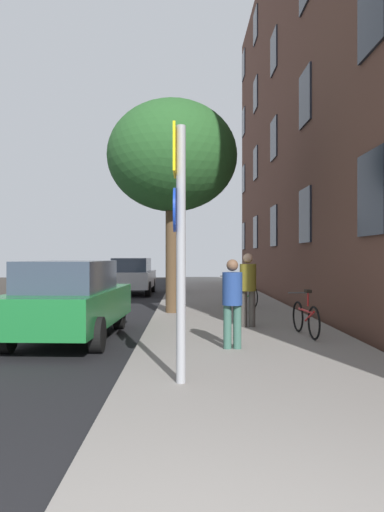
{
  "coord_description": "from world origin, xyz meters",
  "views": [
    {
      "loc": [
        -0.11,
        -1.96,
        1.73
      ],
      "look_at": [
        0.07,
        12.58,
        1.73
      ],
      "focal_mm": 33.16,
      "sensor_mm": 36.0,
      "label": 1
    }
  ],
  "objects_px": {
    "pedestrian_1": "(248,285)",
    "pedestrian_0": "(232,298)",
    "bicycle_0": "(306,318)",
    "car_0": "(70,299)",
    "bicycle_1": "(248,294)",
    "car_1": "(132,276)",
    "bicycle_2": "(229,289)",
    "tree_near": "(172,157)",
    "traffic_light": "(181,242)",
    "sign_post": "(179,231)"
  },
  "relations": [
    {
      "from": "pedestrian_1",
      "to": "pedestrian_0",
      "type": "bearing_deg",
      "value": -103.45
    },
    {
      "from": "bicycle_0",
      "to": "pedestrian_0",
      "type": "distance_m",
      "value": 2.13
    },
    {
      "from": "pedestrian_0",
      "to": "car_0",
      "type": "height_order",
      "value": "pedestrian_0"
    },
    {
      "from": "bicycle_1",
      "to": "car_1",
      "type": "xyz_separation_m",
      "value": [
        -4.41,
        6.01,
        0.36
      ]
    },
    {
      "from": "car_1",
      "to": "bicycle_2",
      "type": "bearing_deg",
      "value": -43.1
    },
    {
      "from": "bicycle_0",
      "to": "bicycle_1",
      "type": "distance_m",
      "value": 5.73
    },
    {
      "from": "tree_near",
      "to": "car_1",
      "type": "height_order",
      "value": "tree_near"
    },
    {
      "from": "bicycle_0",
      "to": "bicycle_2",
      "type": "distance_m",
      "value": 8.0
    },
    {
      "from": "tree_near",
      "to": "bicycle_0",
      "type": "xyz_separation_m",
      "value": [
        2.81,
        -3.97,
        -4.05
      ]
    },
    {
      "from": "bicycle_1",
      "to": "car_1",
      "type": "height_order",
      "value": "car_1"
    },
    {
      "from": "car_0",
      "to": "car_1",
      "type": "xyz_separation_m",
      "value": [
        -0.04,
        11.49,
        -0.0
      ]
    },
    {
      "from": "pedestrian_0",
      "to": "pedestrian_1",
      "type": "height_order",
      "value": "pedestrian_1"
    },
    {
      "from": "traffic_light",
      "to": "tree_near",
      "type": "xyz_separation_m",
      "value": [
        -0.16,
        -7.34,
        2.18
      ]
    },
    {
      "from": "sign_post",
      "to": "traffic_light",
      "type": "height_order",
      "value": "sign_post"
    },
    {
      "from": "pedestrian_0",
      "to": "tree_near",
      "type": "bearing_deg",
      "value": 102.8
    },
    {
      "from": "pedestrian_1",
      "to": "car_0",
      "type": "distance_m",
      "value": 3.92
    },
    {
      "from": "traffic_light",
      "to": "car_1",
      "type": "xyz_separation_m",
      "value": [
        -2.18,
        0.42,
        -1.52
      ]
    },
    {
      "from": "sign_post",
      "to": "bicycle_1",
      "type": "relative_size",
      "value": 2.02
    },
    {
      "from": "tree_near",
      "to": "sign_post",
      "type": "bearing_deg",
      "value": -87.66
    },
    {
      "from": "sign_post",
      "to": "pedestrian_1",
      "type": "xyz_separation_m",
      "value": [
        1.5,
        4.71,
        -0.97
      ]
    },
    {
      "from": "tree_near",
      "to": "pedestrian_0",
      "type": "distance_m",
      "value": 6.46
    },
    {
      "from": "tree_near",
      "to": "car_1",
      "type": "distance_m",
      "value": 8.83
    },
    {
      "from": "tree_near",
      "to": "bicycle_2",
      "type": "xyz_separation_m",
      "value": [
        1.99,
        4.0,
        -4.05
      ]
    },
    {
      "from": "tree_near",
      "to": "bicycle_0",
      "type": "relative_size",
      "value": 3.72
    },
    {
      "from": "traffic_light",
      "to": "bicycle_1",
      "type": "distance_m",
      "value": 6.3
    },
    {
      "from": "tree_near",
      "to": "car_1",
      "type": "xyz_separation_m",
      "value": [
        -2.02,
        7.76,
        -3.7
      ]
    },
    {
      "from": "bicycle_0",
      "to": "pedestrian_1",
      "type": "distance_m",
      "value": 1.69
    },
    {
      "from": "bicycle_0",
      "to": "car_1",
      "type": "bearing_deg",
      "value": 112.39
    },
    {
      "from": "bicycle_1",
      "to": "car_1",
      "type": "distance_m",
      "value": 7.46
    },
    {
      "from": "sign_post",
      "to": "pedestrian_1",
      "type": "height_order",
      "value": "sign_post"
    },
    {
      "from": "sign_post",
      "to": "pedestrian_0",
      "type": "bearing_deg",
      "value": 67.84
    },
    {
      "from": "bicycle_0",
      "to": "pedestrian_0",
      "type": "xyz_separation_m",
      "value": [
        -1.61,
        -1.3,
        0.52
      ]
    },
    {
      "from": "pedestrian_0",
      "to": "traffic_light",
      "type": "bearing_deg",
      "value": 94.71
    },
    {
      "from": "pedestrian_0",
      "to": "pedestrian_1",
      "type": "xyz_separation_m",
      "value": [
        0.6,
        2.52,
        0.07
      ]
    },
    {
      "from": "traffic_light",
      "to": "bicycle_0",
      "type": "height_order",
      "value": "traffic_light"
    },
    {
      "from": "sign_post",
      "to": "traffic_light",
      "type": "distance_m",
      "value": 14.81
    },
    {
      "from": "car_1",
      "to": "tree_near",
      "type": "bearing_deg",
      "value": -75.37
    },
    {
      "from": "traffic_light",
      "to": "bicycle_2",
      "type": "xyz_separation_m",
      "value": [
        1.84,
        -3.35,
        -1.87
      ]
    },
    {
      "from": "pedestrian_0",
      "to": "bicycle_2",
      "type": "bearing_deg",
      "value": 85.08
    },
    {
      "from": "tree_near",
      "to": "bicycle_2",
      "type": "bearing_deg",
      "value": 63.47
    },
    {
      "from": "tree_near",
      "to": "bicycle_0",
      "type": "height_order",
      "value": "tree_near"
    },
    {
      "from": "bicycle_1",
      "to": "bicycle_0",
      "type": "bearing_deg",
      "value": -85.81
    },
    {
      "from": "sign_post",
      "to": "bicycle_1",
      "type": "height_order",
      "value": "sign_post"
    },
    {
      "from": "bicycle_0",
      "to": "car_0",
      "type": "relative_size",
      "value": 0.37
    },
    {
      "from": "traffic_light",
      "to": "bicycle_2",
      "type": "bearing_deg",
      "value": -61.25
    },
    {
      "from": "car_0",
      "to": "bicycle_1",
      "type": "bearing_deg",
      "value": 51.39
    },
    {
      "from": "bicycle_1",
      "to": "bicycle_2",
      "type": "height_order",
      "value": "bicycle_2"
    },
    {
      "from": "sign_post",
      "to": "car_0",
      "type": "xyz_separation_m",
      "value": [
        -2.29,
        3.73,
        -1.2
      ]
    },
    {
      "from": "bicycle_0",
      "to": "car_1",
      "type": "relative_size",
      "value": 0.39
    },
    {
      "from": "traffic_light",
      "to": "pedestrian_1",
      "type": "bearing_deg",
      "value": -80.76
    }
  ]
}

